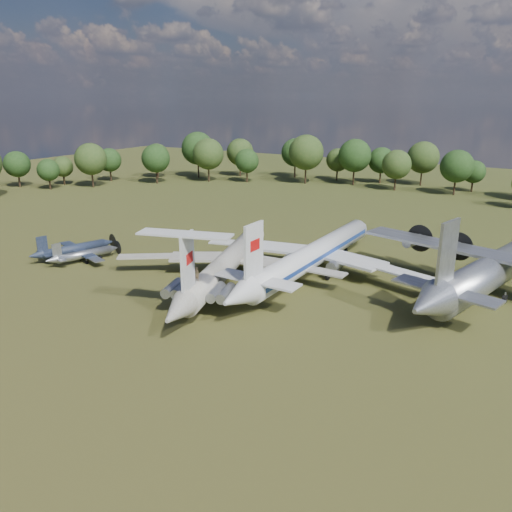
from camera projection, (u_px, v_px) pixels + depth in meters
The scene contains 7 objects.
ground at pixel (210, 269), 78.57m from camera, with size 300.00×300.00×0.00m, color #233E14.
il62_airliner at pixel (228, 266), 73.01m from camera, with size 34.67×45.07×4.42m, color beige, non-canonical shape.
tu104_jet at pixel (314, 259), 75.48m from camera, with size 36.75×49.01×4.90m, color white, non-canonical shape.
an12_transport at pixel (489, 276), 67.16m from camera, with size 38.25×42.75×5.63m, color #9C9EA3, non-canonical shape.
small_prop_west at pixel (74, 251), 83.71m from camera, with size 11.53×15.72×2.31m, color black, non-canonical shape.
small_prop_northwest at pixel (85, 256), 81.58m from camera, with size 9.88×13.47×1.98m, color #929499, non-canonical shape.
person_on_il62 at pixel (197, 274), 60.64m from camera, with size 0.66×0.43×1.81m, color olive.
Camera 1 is at (43.99, -60.19, 25.91)m, focal length 35.00 mm.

